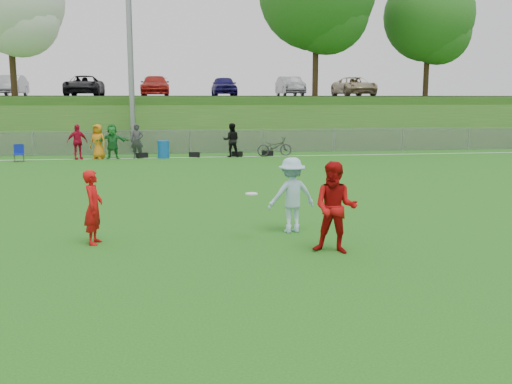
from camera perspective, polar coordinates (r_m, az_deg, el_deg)
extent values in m
plane|color=#196014|center=(11.12, -2.91, -6.03)|extent=(120.00, 120.00, 0.00)
cube|color=white|center=(28.84, -6.48, 3.46)|extent=(60.00, 0.10, 0.01)
cube|color=gray|center=(30.78, -6.65, 4.94)|extent=(58.00, 0.02, 1.20)
cube|color=gray|center=(30.73, -6.67, 6.15)|extent=(58.00, 0.04, 0.04)
cylinder|color=gray|center=(31.68, -12.51, 14.70)|extent=(0.30, 0.30, 12.00)
cube|color=#255618|center=(41.71, -7.21, 7.32)|extent=(120.00, 18.00, 3.00)
cube|color=black|center=(43.68, -7.32, 9.44)|extent=(120.00, 12.00, 0.10)
cylinder|color=black|center=(36.97, -23.35, 14.54)|extent=(0.36, 0.36, 7.50)
sphere|color=white|center=(36.63, -22.61, 15.83)|extent=(4.50, 4.50, 4.50)
cylinder|color=black|center=(36.57, 6.03, 16.09)|extent=(0.36, 0.36, 8.50)
sphere|color=#175316|center=(36.54, 7.13, 17.42)|extent=(5.10, 5.10, 5.10)
cylinder|color=black|center=(40.59, 16.79, 14.02)|extent=(0.36, 0.36, 7.00)
sphere|color=#175316|center=(40.78, 16.91, 16.46)|extent=(5.88, 5.88, 5.88)
sphere|color=#175316|center=(40.65, 17.81, 14.95)|extent=(4.20, 4.20, 4.20)
imported|color=#9B9CA0|center=(44.06, -23.35, 9.77)|extent=(1.52, 4.37, 1.44)
imported|color=black|center=(43.09, -16.81, 10.15)|extent=(2.39, 5.18, 1.44)
imported|color=#9E1911|center=(42.69, -10.04, 10.42)|extent=(2.02, 4.96, 1.44)
imported|color=#16114E|center=(42.87, -3.23, 10.54)|extent=(1.70, 4.23, 1.44)
imported|color=gray|center=(43.63, 3.43, 10.51)|extent=(1.52, 4.37, 1.44)
imported|color=tan|center=(44.93, 9.79, 10.36)|extent=(2.39, 5.18, 1.44)
imported|color=#BC0D2C|center=(29.09, -17.44, 4.81)|extent=(1.08, 0.79, 1.69)
imported|color=orange|center=(28.96, -15.52, 4.88)|extent=(0.98, 0.85, 1.69)
imported|color=#20782E|center=(28.88, -14.17, 4.93)|extent=(1.59, 0.57, 1.69)
imported|color=#313134|center=(28.79, -11.80, 5.00)|extent=(0.67, 0.49, 1.69)
imported|color=black|center=(28.91, -2.47, 5.21)|extent=(0.88, 0.71, 1.69)
cube|color=black|center=(28.94, -11.33, 3.61)|extent=(0.61, 0.53, 0.26)
cube|color=black|center=(28.93, -6.19, 3.74)|extent=(0.57, 0.32, 0.26)
cube|color=black|center=(29.10, -1.90, 3.82)|extent=(0.60, 0.41, 0.26)
cube|color=black|center=(29.33, 1.16, 3.87)|extent=(0.58, 0.35, 0.26)
imported|color=red|center=(12.03, -15.95, -1.48)|extent=(0.43, 0.60, 1.52)
imported|color=#AA0B0B|center=(10.99, 7.94, -1.57)|extent=(1.06, 0.96, 1.77)
imported|color=#9DC7DA|center=(12.61, 3.59, -0.31)|extent=(1.17, 0.80, 1.67)
cylinder|color=silver|center=(11.84, -0.45, -0.17)|extent=(0.26, 0.26, 0.02)
cylinder|color=#0F50A5|center=(28.71, -9.24, 4.23)|extent=(0.69, 0.69, 0.86)
cube|color=#0D1F94|center=(28.88, -22.63, 3.52)|extent=(0.51, 0.51, 0.04)
cube|color=#0D1F94|center=(29.08, -22.63, 4.00)|extent=(0.45, 0.11, 0.45)
imported|color=#2B2B2D|center=(29.25, 1.86, 4.55)|extent=(1.92, 0.88, 0.97)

